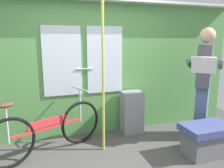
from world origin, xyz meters
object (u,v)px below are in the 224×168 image
(trash_bin_by_wall, at_px, (132,112))
(handrail_pole, at_px, (103,77))
(bench_seat_corner, at_px, (206,139))
(passenger_reading_newspaper, at_px, (204,81))
(bicycle_near_door, at_px, (48,130))

(trash_bin_by_wall, bearing_deg, handrail_pole, -145.22)
(handrail_pole, height_order, bench_seat_corner, handrail_pole)
(passenger_reading_newspaper, height_order, trash_bin_by_wall, passenger_reading_newspaper)
(bench_seat_corner, bearing_deg, passenger_reading_newspaper, 58.01)
(trash_bin_by_wall, relative_size, bench_seat_corner, 1.06)
(bicycle_near_door, relative_size, passenger_reading_newspaper, 0.90)
(bicycle_near_door, xyz_separation_m, handrail_pole, (0.78, -0.11, 0.73))
(passenger_reading_newspaper, height_order, handrail_pole, handrail_pole)
(handrail_pole, bearing_deg, bicycle_near_door, 171.97)
(bicycle_near_door, relative_size, trash_bin_by_wall, 2.19)
(handrail_pole, bearing_deg, trash_bin_by_wall, 34.78)
(passenger_reading_newspaper, bearing_deg, bench_seat_corner, 13.85)
(bicycle_near_door, distance_m, passenger_reading_newspaper, 2.52)
(handrail_pole, bearing_deg, passenger_reading_newspaper, -2.33)
(trash_bin_by_wall, bearing_deg, bicycle_near_door, -166.76)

